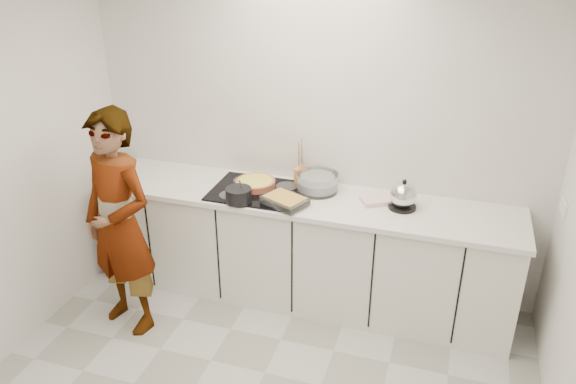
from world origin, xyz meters
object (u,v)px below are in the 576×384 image
(saucepan, at_px, (239,195))
(cook, at_px, (119,225))
(tart_dish, at_px, (255,183))
(baking_dish, at_px, (285,200))
(hob, at_px, (259,191))
(utensil_crock, at_px, (301,176))
(mixing_bowl, at_px, (317,183))
(kettle, at_px, (403,196))

(saucepan, height_order, cook, cook)
(tart_dish, distance_m, saucepan, 0.29)
(baking_dish, relative_size, cook, 0.22)
(saucepan, distance_m, baking_dish, 0.34)
(hob, xyz_separation_m, tart_dish, (-0.05, 0.06, 0.04))
(tart_dish, bearing_deg, utensil_crock, 28.32)
(baking_dish, relative_size, mixing_bowl, 0.88)
(tart_dish, relative_size, kettle, 1.67)
(saucepan, bearing_deg, mixing_bowl, 36.98)
(saucepan, height_order, baking_dish, saucepan)
(kettle, distance_m, cook, 2.04)
(baking_dish, bearing_deg, saucepan, -169.69)
(hob, relative_size, tart_dish, 1.89)
(mixing_bowl, height_order, utensil_crock, mixing_bowl)
(baking_dish, bearing_deg, cook, -154.08)
(utensil_crock, bearing_deg, cook, -139.55)
(saucepan, xyz_separation_m, kettle, (1.16, 0.28, 0.03))
(kettle, height_order, utensil_crock, kettle)
(mixing_bowl, distance_m, cook, 1.49)
(utensil_crock, xyz_separation_m, cook, (-1.07, -0.92, -0.13))
(hob, xyz_separation_m, cook, (-0.81, -0.68, -0.07))
(utensil_crock, bearing_deg, saucepan, -126.84)
(baking_dish, xyz_separation_m, mixing_bowl, (0.16, 0.31, 0.02))
(baking_dish, xyz_separation_m, utensil_crock, (0.01, 0.40, 0.02))
(hob, distance_m, cook, 1.06)
(hob, relative_size, kettle, 3.15)
(tart_dish, relative_size, cook, 0.22)
(utensil_crock, distance_m, cook, 1.42)
(mixing_bowl, xyz_separation_m, kettle, (0.66, -0.10, 0.03))
(baking_dish, xyz_separation_m, kettle, (0.82, 0.22, 0.05))
(baking_dish, bearing_deg, kettle, 14.92)
(mixing_bowl, height_order, kettle, kettle)
(kettle, height_order, cook, cook)
(saucepan, relative_size, kettle, 1.10)
(cook, bearing_deg, saucepan, 48.70)
(saucepan, bearing_deg, cook, -147.94)
(tart_dish, height_order, cook, cook)
(tart_dish, xyz_separation_m, mixing_bowl, (0.48, 0.09, 0.03))
(mixing_bowl, bearing_deg, cook, -145.87)
(hob, relative_size, mixing_bowl, 1.73)
(tart_dish, bearing_deg, mixing_bowl, 10.73)
(baking_dish, relative_size, utensil_crock, 2.72)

